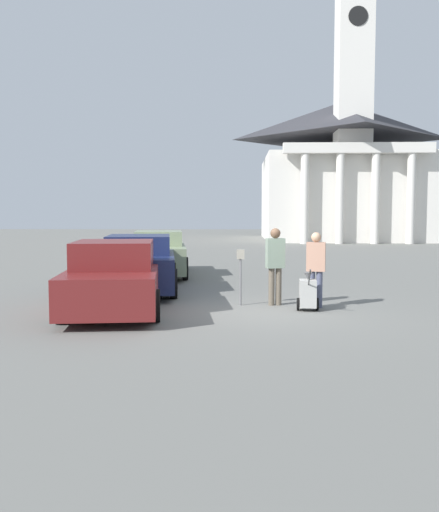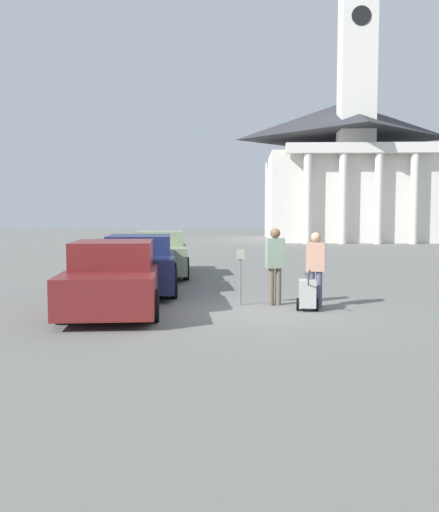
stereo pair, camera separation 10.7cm
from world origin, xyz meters
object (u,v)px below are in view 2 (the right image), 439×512
parked_car_maroon (115,278)px  person_supervisor (316,265)px  parked_car_navy (140,264)px  parking_meter (240,266)px  person_worker (275,261)px  church (345,163)px  equipment_cart (307,293)px  parked_car_sage (160,254)px

parked_car_maroon → person_supervisor: (4.49, 0.45, 0.27)m
parked_car_navy → parking_meter: 3.70m
parking_meter → person_worker: 0.81m
parked_car_maroon → parked_car_navy: bearing=83.0°
parked_car_navy → person_worker: bearing=-40.7°
person_worker → church: (7.27, 32.51, 4.97)m
parking_meter → church: bearing=76.1°
equipment_cart → parking_meter: bearing=158.6°
parked_car_sage → church: church is taller
parked_car_navy → equipment_cart: 5.29m
parked_car_navy → parking_meter: parked_car_navy is taller
church → parked_car_sage: bearing=-112.4°
parked_car_navy → equipment_cart: bearing=-43.1°
parked_car_maroon → parked_car_navy: parked_car_maroon is taller
parked_car_navy → parked_car_maroon: bearing=-97.0°
church → parked_car_maroon: bearing=-108.1°
parking_meter → person_supervisor: person_supervisor is taller
equipment_cart → church: (6.59, 33.23, 5.62)m
parked_car_maroon → parking_meter: bearing=7.4°
parked_car_navy → equipment_cart: (4.26, -3.11, -0.34)m
parked_car_navy → parking_meter: (2.79, -2.43, 0.18)m
parked_car_sage → person_supervisor: (4.49, -6.53, 0.25)m
parked_car_navy → church: (10.86, 30.12, 5.27)m
parked_car_sage → parking_meter: size_ratio=3.93×
parked_car_maroon → parked_car_sage: bearing=83.0°
parked_car_maroon → person_supervisor: 4.52m
parked_car_navy → parked_car_sage: 3.84m
person_worker → church: bearing=-115.8°
parked_car_sage → person_supervisor: person_supervisor is taller
church → equipment_cart: bearing=-101.2°
person_worker → equipment_cart: bearing=120.0°
parked_car_maroon → parking_meter: 2.88m
parked_car_navy → church: church is taller
person_supervisor → parked_car_navy: bearing=-19.6°
parked_car_sage → parking_meter: bearing=-73.1°
person_worker → equipment_cart: person_worker is taller
parking_meter → church: church is taller
person_supervisor → person_worker: bearing=-7.1°
parked_car_maroon → person_supervisor: size_ratio=3.02×
equipment_cart → parked_car_sage: bearing=124.8°
parking_meter → equipment_cart: size_ratio=1.31×
person_worker → parked_car_sage: bearing=-73.3°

